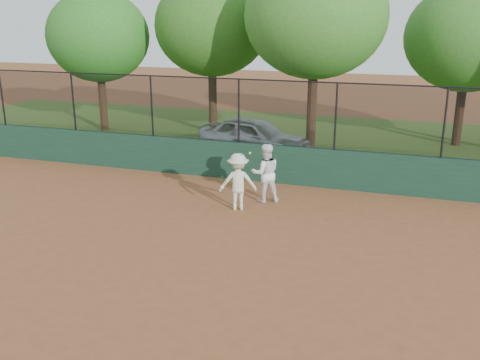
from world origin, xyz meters
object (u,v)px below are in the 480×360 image
(player_main, at_px, (238,182))
(tree_2, at_px, (315,17))
(parked_car, at_px, (254,137))
(tree_1, at_px, (212,26))
(tree_0, at_px, (98,37))
(player_second, at_px, (265,173))
(tree_3, at_px, (469,37))

(player_main, bearing_deg, tree_2, 85.10)
(parked_car, height_order, tree_1, tree_1)
(tree_0, bearing_deg, player_second, -36.74)
(tree_3, bearing_deg, tree_0, -173.33)
(player_second, relative_size, tree_2, 0.23)
(parked_car, distance_m, player_second, 5.07)
(player_main, bearing_deg, parked_car, 102.54)
(parked_car, relative_size, tree_1, 0.63)
(player_main, height_order, tree_1, tree_1)
(player_second, xyz_separation_m, tree_3, (5.48, 9.02, 3.39))
(tree_2, bearing_deg, tree_0, 173.60)
(tree_1, xyz_separation_m, tree_2, (4.78, -1.98, 0.39))
(parked_car, xyz_separation_m, tree_1, (-2.94, 3.38, 3.88))
(player_main, xyz_separation_m, tree_3, (6.00, 9.88, 3.44))
(parked_car, height_order, tree_0, tree_0)
(player_second, relative_size, tree_3, 0.26)
(player_main, distance_m, tree_2, 8.19)
(player_second, distance_m, tree_3, 11.09)
(parked_car, height_order, tree_2, tree_2)
(tree_0, xyz_separation_m, tree_1, (5.00, 0.89, 0.46))
(player_second, height_order, player_main, player_main)
(player_main, xyz_separation_m, tree_0, (-9.19, 8.10, 3.36))
(tree_0, height_order, tree_3, tree_3)
(parked_car, bearing_deg, player_second, -146.76)
(tree_0, bearing_deg, parked_car, -17.45)
(parked_car, relative_size, tree_3, 0.67)
(player_main, xyz_separation_m, tree_1, (-4.18, 8.99, 3.82))
(player_second, relative_size, player_main, 0.98)
(tree_0, bearing_deg, tree_3, 6.67)
(player_second, bearing_deg, player_main, 31.66)
(parked_car, xyz_separation_m, tree_3, (7.25, 4.27, 3.50))
(parked_car, distance_m, tree_1, 5.93)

